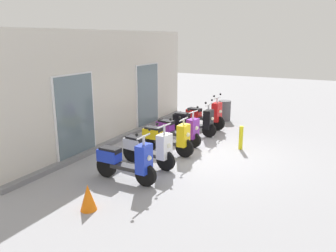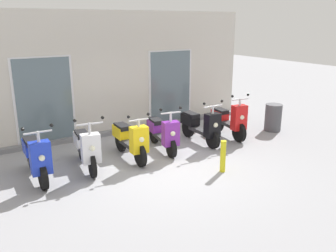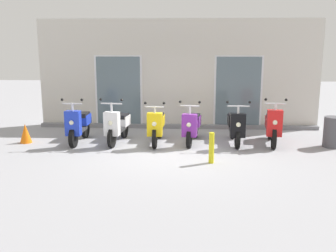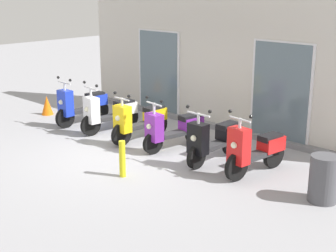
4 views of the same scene
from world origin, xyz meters
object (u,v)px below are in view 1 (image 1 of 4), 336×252
Objects in this scene: scooter_blue at (126,161)px; scooter_red at (205,115)px; scooter_white at (149,148)px; scooter_black at (194,121)px; curb_bollard at (241,138)px; scooter_yellow at (167,137)px; scooter_purple at (178,130)px; traffic_cone at (88,197)px; trash_bin at (224,111)px.

scooter_blue is 5.20m from scooter_red.
scooter_blue is 0.99× the size of scooter_white.
scooter_black is 0.98m from scooter_red.
scooter_red is 2.29× the size of curb_bollard.
scooter_yellow is (1.06, 0.01, -0.00)m from scooter_white.
scooter_purple reaches higher than scooter_yellow.
traffic_cone is at bearing -177.87° from scooter_black.
curb_bollard is at bearing -77.42° from scooter_purple.
scooter_blue reaches higher than trash_bin.
trash_bin is (1.50, -0.23, -0.10)m from scooter_red.
scooter_blue is at bearing -178.45° from scooter_black.
scooter_white is at bearing 1.85° from scooter_blue.
scooter_purple reaches higher than curb_bollard.
scooter_purple is (3.07, 0.16, -0.03)m from scooter_blue.
scooter_yellow reaches higher than curb_bollard.
scooter_purple is 1.15m from scooter_black.
scooter_red is 2.01× the size of trash_bin.
curb_bollard is 1.35× the size of traffic_cone.
traffic_cone is (-8.16, 0.02, -0.14)m from trash_bin.
scooter_purple is 1.01× the size of scooter_red.
scooter_blue is 0.97× the size of scooter_yellow.
curb_bollard is (2.42, -1.71, -0.14)m from scooter_white.
scooter_red is at bearing 0.12° from scooter_black.
scooter_blue is at bearing 179.00° from trash_bin.
scooter_black is 5.68m from traffic_cone.
traffic_cone is at bearing -177.02° from scooter_white.
trash_bin is (5.65, -0.15, -0.09)m from scooter_white.
trash_bin is (4.59, -0.17, -0.09)m from scooter_yellow.
traffic_cone is (-2.51, -0.13, -0.23)m from scooter_white.
scooter_yellow is 2.21m from curb_bollard.
scooter_red reaches higher than curb_bollard.
scooter_purple reaches higher than trash_bin.
curb_bollard reaches higher than traffic_cone.
scooter_purple is (2.01, 0.13, -0.03)m from scooter_white.
scooter_red reaches higher than trash_bin.
traffic_cone is at bearing 179.85° from trash_bin.
scooter_purple is 3.11× the size of traffic_cone.
scooter_black is at bearing 1.45° from scooter_white.
curb_bollard is (0.41, -1.84, -0.11)m from scooter_purple.
scooter_black is at bearing 174.69° from trash_bin.
trash_bin is at bearing -1.00° from scooter_blue.
scooter_purple is at bearing 3.29° from traffic_cone.
trash_bin is at bearing 25.85° from curb_bollard.
scooter_blue is 1.00× the size of scooter_black.
scooter_purple is 3.65m from trash_bin.
scooter_black is 2.01× the size of trash_bin.
scooter_purple is at bearing 3.04° from scooter_blue.
scooter_white is (1.06, 0.03, 0.00)m from scooter_blue.
curb_bollard is 5.18m from traffic_cone.
trash_bin is (2.49, -0.23, -0.08)m from scooter_black.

